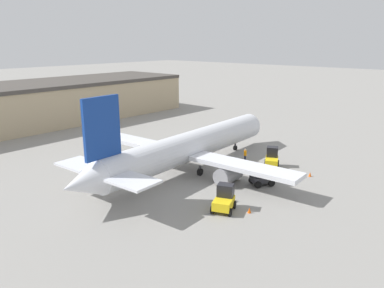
{
  "coord_description": "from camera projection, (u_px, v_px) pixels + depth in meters",
  "views": [
    {
      "loc": [
        -34.48,
        -30.04,
        15.91
      ],
      "look_at": [
        0.0,
        0.0,
        3.27
      ],
      "focal_mm": 35.0,
      "sensor_mm": 36.0,
      "label": 1
    }
  ],
  "objects": [
    {
      "name": "ground_plane",
      "position": [
        192.0,
        168.0,
        48.32
      ],
      "size": [
        400.0,
        400.0,
        0.0
      ],
      "primitive_type": "plane",
      "color": "gray"
    },
    {
      "name": "airplane",
      "position": [
        187.0,
        147.0,
        46.81
      ],
      "size": [
        36.53,
        30.27,
        10.92
      ],
      "rotation": [
        0.0,
        0.0,
        0.06
      ],
      "color": "silver",
      "rests_on": "ground_plane"
    },
    {
      "name": "ground_crew_worker",
      "position": [
        245.0,
        155.0,
        50.77
      ],
      "size": [
        0.4,
        0.4,
        1.81
      ],
      "rotation": [
        0.0,
        0.0,
        3.06
      ],
      "color": "#1E2338",
      "rests_on": "ground_plane"
    },
    {
      "name": "baggage_tug",
      "position": [
        272.0,
        159.0,
        48.45
      ],
      "size": [
        3.23,
        2.87,
        2.61
      ],
      "rotation": [
        0.0,
        0.0,
        0.48
      ],
      "color": "yellow",
      "rests_on": "ground_plane"
    },
    {
      "name": "belt_loader_truck",
      "position": [
        263.0,
        177.0,
        42.58
      ],
      "size": [
        3.05,
        2.81,
        2.09
      ],
      "rotation": [
        0.0,
        0.0,
        -0.55
      ],
      "color": "#2D2D33",
      "rests_on": "ground_plane"
    },
    {
      "name": "pushback_tug",
      "position": [
        224.0,
        199.0,
        36.18
      ],
      "size": [
        3.11,
        2.8,
        2.48
      ],
      "rotation": [
        0.0,
        0.0,
        0.39
      ],
      "color": "yellow",
      "rests_on": "ground_plane"
    },
    {
      "name": "safety_cone_near",
      "position": [
        310.0,
        174.0,
        45.34
      ],
      "size": [
        0.36,
        0.36,
        0.55
      ],
      "color": "#EF590F",
      "rests_on": "ground_plane"
    },
    {
      "name": "safety_cone_far",
      "position": [
        249.0,
        210.0,
        35.76
      ],
      "size": [
        0.36,
        0.36,
        0.55
      ],
      "color": "#EF590F",
      "rests_on": "ground_plane"
    }
  ]
}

